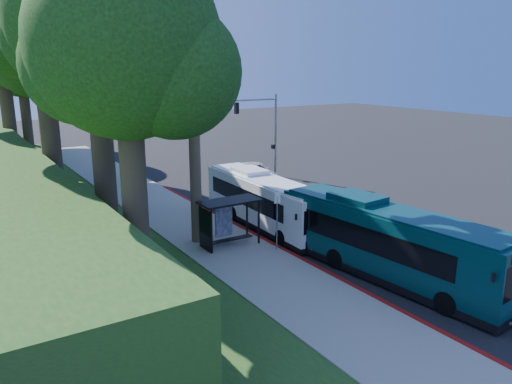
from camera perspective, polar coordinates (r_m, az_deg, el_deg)
ground at (r=32.67m, az=5.19°, el=-2.36°), size 140.00×140.00×0.00m
sidewalk at (r=28.98m, az=-6.39°, el=-4.46°), size 4.50×70.00×0.12m
red_curb at (r=26.78m, az=1.86°, el=-5.96°), size 0.25×30.00×0.13m
grass_verge at (r=31.78m, az=-19.73°, el=-3.60°), size 8.00×70.00×0.06m
bus_shelter at (r=26.04m, az=-3.64°, el=-2.54°), size 3.20×1.51×2.55m
stop_sign_pole at (r=25.15m, az=2.42°, el=-2.48°), size 0.35×0.06×3.17m
traffic_signal_pole at (r=41.93m, az=1.10°, el=7.58°), size 4.10×0.30×7.00m
palm_tree at (r=25.88m, az=-7.55°, el=20.93°), size 4.20×4.20×14.40m
tree_0 at (r=25.71m, az=-17.89°, el=17.80°), size 8.40×8.00×15.70m
tree_1 at (r=33.41m, az=-23.54°, el=19.01°), size 10.50×10.00×18.26m
tree_2 at (r=41.39m, az=-23.01°, el=14.80°), size 8.82×8.40×15.12m
tree_3 at (r=49.09m, az=-27.23°, el=15.89°), size 10.08×9.60×17.28m
tree_4 at (r=57.27m, az=-25.27°, el=13.38°), size 8.40×8.00×14.14m
tree_5 at (r=65.33m, az=-25.29°, el=12.66°), size 7.35×7.00×12.86m
tree_6 at (r=19.76m, az=-14.38°, el=14.93°), size 7.56×7.20×13.74m
white_bus at (r=29.61m, az=0.87°, el=-0.95°), size 2.57×10.70×3.17m
teal_bus at (r=23.25m, az=14.66°, el=-5.40°), size 3.55×11.78×3.46m
pickup at (r=40.73m, az=-0.14°, el=2.18°), size 3.67×6.01×1.56m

